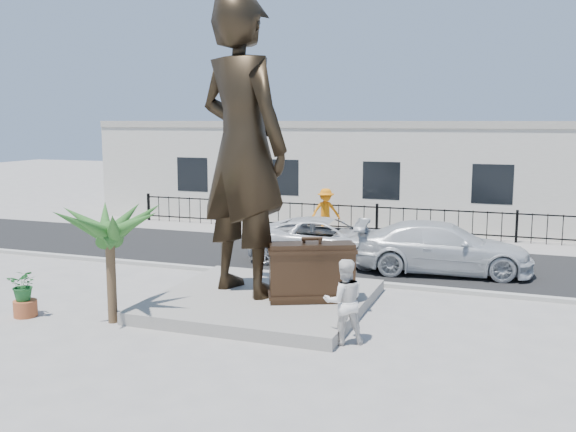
{
  "coord_description": "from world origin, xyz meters",
  "views": [
    {
      "loc": [
        5.57,
        -13.26,
        4.73
      ],
      "look_at": [
        0.0,
        2.0,
        2.3
      ],
      "focal_mm": 40.0,
      "sensor_mm": 36.0,
      "label": 1
    }
  ],
  "objects_px": {
    "suitcase": "(312,272)",
    "tourist": "(344,301)",
    "car_white": "(326,240)",
    "statue": "(243,148)"
  },
  "relations": [
    {
      "from": "suitcase",
      "to": "tourist",
      "type": "bearing_deg",
      "value": -78.94
    },
    {
      "from": "tourist",
      "to": "car_white",
      "type": "bearing_deg",
      "value": -97.96
    },
    {
      "from": "statue",
      "to": "tourist",
      "type": "height_order",
      "value": "statue"
    },
    {
      "from": "suitcase",
      "to": "car_white",
      "type": "bearing_deg",
      "value": 78.66
    },
    {
      "from": "suitcase",
      "to": "car_white",
      "type": "xyz_separation_m",
      "value": [
        -1.34,
        5.73,
        -0.29
      ]
    },
    {
      "from": "tourist",
      "to": "car_white",
      "type": "relative_size",
      "value": 0.35
    },
    {
      "from": "statue",
      "to": "car_white",
      "type": "height_order",
      "value": "statue"
    },
    {
      "from": "statue",
      "to": "car_white",
      "type": "distance_m",
      "value": 6.43
    },
    {
      "from": "tourist",
      "to": "statue",
      "type": "bearing_deg",
      "value": -60.0
    },
    {
      "from": "tourist",
      "to": "car_white",
      "type": "height_order",
      "value": "tourist"
    }
  ]
}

